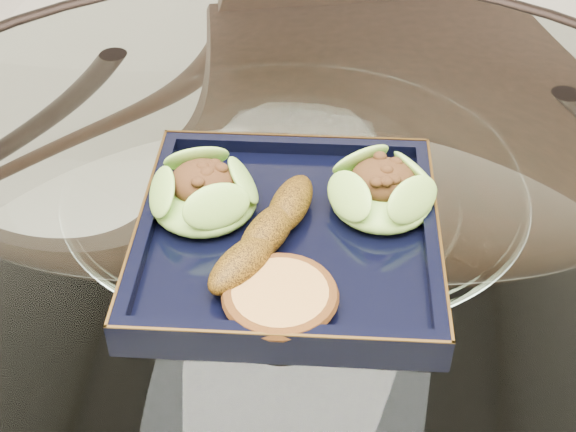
# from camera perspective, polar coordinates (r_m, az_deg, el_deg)

# --- Properties ---
(dining_table) EXTENTS (1.13, 1.13, 0.77)m
(dining_table) POSITION_cam_1_polar(r_m,az_deg,el_deg) (0.89, 0.42, -8.07)
(dining_table) COLOR white
(dining_table) RESTS_ON ground
(dining_chair) EXTENTS (0.52, 0.52, 0.96)m
(dining_chair) POSITION_cam_1_polar(r_m,az_deg,el_deg) (1.30, 5.42, 6.21)
(dining_chair) COLOR #321B10
(dining_chair) RESTS_ON ground
(navy_plate) EXTENTS (0.30, 0.30, 0.02)m
(navy_plate) POSITION_cam_1_polar(r_m,az_deg,el_deg) (0.73, 0.00, -1.79)
(navy_plate) COLOR black
(navy_plate) RESTS_ON dining_table
(lettuce_wrap_left) EXTENTS (0.10, 0.10, 0.04)m
(lettuce_wrap_left) POSITION_cam_1_polar(r_m,az_deg,el_deg) (0.74, -6.01, 1.43)
(lettuce_wrap_left) COLOR #54982C
(lettuce_wrap_left) RESTS_ON navy_plate
(lettuce_wrap_right) EXTENTS (0.12, 0.12, 0.03)m
(lettuce_wrap_right) POSITION_cam_1_polar(r_m,az_deg,el_deg) (0.75, 6.69, 1.61)
(lettuce_wrap_right) COLOR #5C9D2D
(lettuce_wrap_right) RESTS_ON navy_plate
(roasted_plantain) EXTENTS (0.08, 0.16, 0.03)m
(roasted_plantain) POSITION_cam_1_polar(r_m,az_deg,el_deg) (0.70, -1.49, -1.18)
(roasted_plantain) COLOR #67410A
(roasted_plantain) RESTS_ON navy_plate
(crumb_patty) EXTENTS (0.11, 0.11, 0.02)m
(crumb_patty) POSITION_cam_1_polar(r_m,az_deg,el_deg) (0.66, -0.56, -5.83)
(crumb_patty) COLOR #B7773D
(crumb_patty) RESTS_ON navy_plate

